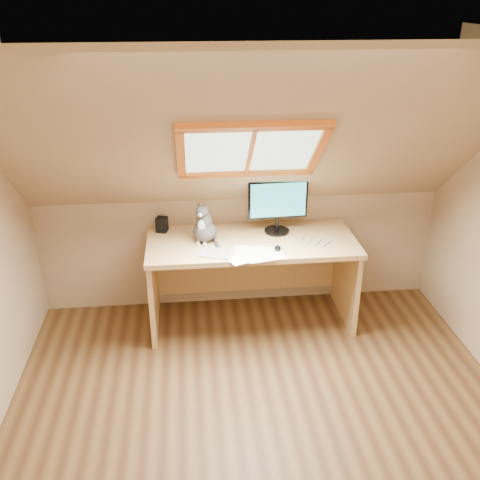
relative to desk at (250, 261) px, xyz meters
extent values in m
plane|color=brown|center=(-0.06, -1.45, -0.55)|extent=(3.50, 3.50, 0.00)
cube|color=tan|center=(-0.06, 0.30, -0.05)|extent=(3.50, 0.02, 1.00)
cube|color=silver|center=(-0.06, -2.23, 1.85)|extent=(3.50, 1.95, 0.02)
cube|color=tan|center=(-0.06, -0.48, 1.15)|extent=(3.50, 1.56, 1.41)
cube|color=#B2E0CC|center=(-0.06, -0.40, 1.08)|extent=(0.90, 0.53, 0.48)
cube|color=orange|center=(-0.06, -0.40, 1.08)|extent=(1.02, 0.64, 0.59)
cube|color=tan|center=(0.00, -0.07, 0.21)|extent=(1.71, 0.75, 0.04)
cube|color=tan|center=(-0.82, -0.07, -0.18)|extent=(0.04, 0.67, 0.74)
cube|color=tan|center=(0.82, -0.07, -0.18)|extent=(0.04, 0.67, 0.74)
cube|color=tan|center=(0.00, 0.27, -0.18)|extent=(1.61, 0.03, 0.51)
cylinder|color=black|center=(0.23, 0.07, 0.24)|extent=(0.21, 0.21, 0.02)
cylinder|color=black|center=(0.23, 0.07, 0.31)|extent=(0.03, 0.03, 0.11)
cube|color=black|center=(0.23, 0.07, 0.53)|extent=(0.50, 0.06, 0.32)
cube|color=blue|center=(0.23, 0.04, 0.53)|extent=(0.46, 0.03, 0.29)
ellipsoid|color=#4B4643|center=(-0.38, -0.04, 0.31)|extent=(0.26, 0.28, 0.16)
ellipsoid|color=#4B4643|center=(-0.39, -0.05, 0.41)|extent=(0.16, 0.16, 0.18)
ellipsoid|color=silver|center=(-0.40, -0.11, 0.39)|extent=(0.07, 0.05, 0.10)
ellipsoid|color=#4B4643|center=(-0.40, -0.09, 0.51)|extent=(0.12, 0.12, 0.09)
sphere|color=silver|center=(-0.41, -0.13, 0.49)|extent=(0.04, 0.04, 0.04)
cone|color=#4B4643|center=(-0.42, -0.07, 0.56)|extent=(0.06, 0.06, 0.06)
cone|color=#4B4643|center=(-0.36, -0.09, 0.56)|extent=(0.06, 0.05, 0.06)
cube|color=black|center=(-0.73, 0.18, 0.30)|extent=(0.11, 0.11, 0.13)
cube|color=#B2B2B7|center=(-0.29, -0.30, 0.24)|extent=(0.30, 0.26, 0.01)
ellipsoid|color=black|center=(0.18, -0.27, 0.25)|extent=(0.07, 0.10, 0.03)
cube|color=white|center=(-0.03, -0.33, 0.23)|extent=(0.33, 0.27, 0.00)
cube|color=white|center=(-0.03, -0.33, 0.23)|extent=(0.32, 0.24, 0.00)
cube|color=white|center=(-0.03, -0.33, 0.24)|extent=(0.35, 0.30, 0.00)
cube|color=white|center=(-0.03, -0.33, 0.24)|extent=(0.34, 0.28, 0.00)
camera|label=1|loc=(-0.51, -3.99, 2.07)|focal=40.00mm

